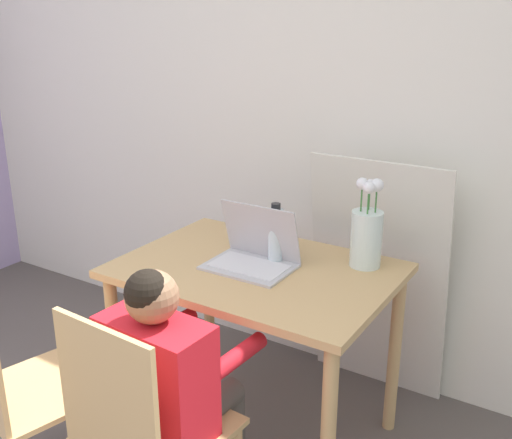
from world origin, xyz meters
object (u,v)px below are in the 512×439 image
at_px(person_seated, 169,373).
at_px(laptop, 254,252).
at_px(chair_occupied, 144,435).
at_px(flower_vase, 367,233).
at_px(water_bottle, 276,235).
at_px(chair_spare, 22,390).

bearing_deg(person_seated, laptop, -81.39).
distance_m(chair_occupied, person_seated, 0.19).
bearing_deg(chair_occupied, laptop, -82.88).
bearing_deg(chair_occupied, person_seated, -90.00).
bearing_deg(chair_occupied, flower_vase, -105.59).
bearing_deg(laptop, person_seated, -84.89).
bearing_deg(laptop, water_bottle, 53.26).
distance_m(laptop, flower_vase, 0.43).
relative_size(chair_occupied, person_seated, 0.90).
distance_m(chair_spare, water_bottle, 1.04).
xyz_separation_m(laptop, flower_vase, (0.36, 0.22, 0.08)).
height_order(chair_occupied, laptop, laptop).
xyz_separation_m(chair_occupied, flower_vase, (0.32, 0.92, 0.42)).
distance_m(flower_vase, water_bottle, 0.34).
bearing_deg(water_bottle, chair_spare, -121.95).
relative_size(laptop, water_bottle, 1.36).
bearing_deg(laptop, chair_spare, -121.65).
distance_m(person_seated, water_bottle, 0.70).
height_order(chair_occupied, chair_spare, same).
bearing_deg(chair_spare, laptop, -107.16).
bearing_deg(chair_spare, person_seated, -147.45).
bearing_deg(flower_vase, person_seated, -111.11).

